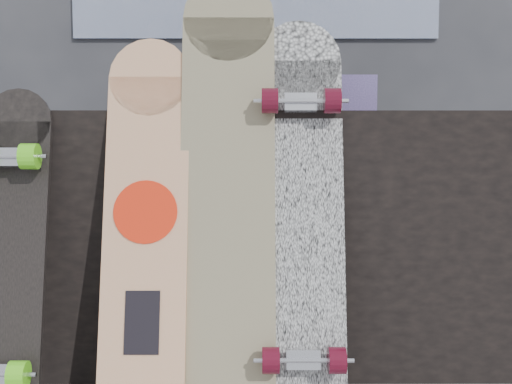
{
  "coord_description": "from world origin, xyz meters",
  "views": [
    {
      "loc": [
        -0.01,
        -1.63,
        0.74
      ],
      "look_at": [
        -0.0,
        0.2,
        0.57
      ],
      "focal_mm": 45.0,
      "sensor_mm": 36.0,
      "label": 1
    }
  ],
  "objects_px": {
    "vendor_table": "(256,234)",
    "longboard_celtic": "(228,169)",
    "longboard_geisha": "(146,207)",
    "skateboard_dark": "(8,243)",
    "longboard_cascadia": "(301,201)"
  },
  "relations": [
    {
      "from": "vendor_table",
      "to": "longboard_celtic",
      "type": "bearing_deg",
      "value": -103.49
    },
    {
      "from": "longboard_geisha",
      "to": "skateboard_dark",
      "type": "relative_size",
      "value": 1.17
    },
    {
      "from": "vendor_table",
      "to": "skateboard_dark",
      "type": "xyz_separation_m",
      "value": [
        -0.67,
        -0.42,
        0.04
      ]
    },
    {
      "from": "longboard_celtic",
      "to": "skateboard_dark",
      "type": "height_order",
      "value": "longboard_celtic"
    },
    {
      "from": "longboard_geisha",
      "to": "longboard_celtic",
      "type": "relative_size",
      "value": 0.84
    },
    {
      "from": "longboard_cascadia",
      "to": "skateboard_dark",
      "type": "height_order",
      "value": "longboard_cascadia"
    },
    {
      "from": "vendor_table",
      "to": "longboard_geisha",
      "type": "height_order",
      "value": "longboard_geisha"
    },
    {
      "from": "longboard_celtic",
      "to": "skateboard_dark",
      "type": "distance_m",
      "value": 0.63
    },
    {
      "from": "longboard_celtic",
      "to": "vendor_table",
      "type": "bearing_deg",
      "value": 76.51
    },
    {
      "from": "vendor_table",
      "to": "longboard_cascadia",
      "type": "distance_m",
      "value": 0.41
    },
    {
      "from": "vendor_table",
      "to": "longboard_geisha",
      "type": "bearing_deg",
      "value": -129.49
    },
    {
      "from": "vendor_table",
      "to": "longboard_cascadia",
      "type": "relative_size",
      "value": 1.5
    },
    {
      "from": "longboard_geisha",
      "to": "skateboard_dark",
      "type": "xyz_separation_m",
      "value": [
        -0.37,
        -0.04,
        -0.09
      ]
    },
    {
      "from": "vendor_table",
      "to": "longboard_celtic",
      "type": "xyz_separation_m",
      "value": [
        -0.08,
        -0.34,
        0.24
      ]
    },
    {
      "from": "vendor_table",
      "to": "longboard_cascadia",
      "type": "xyz_separation_m",
      "value": [
        0.12,
        -0.36,
        0.15
      ]
    }
  ]
}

